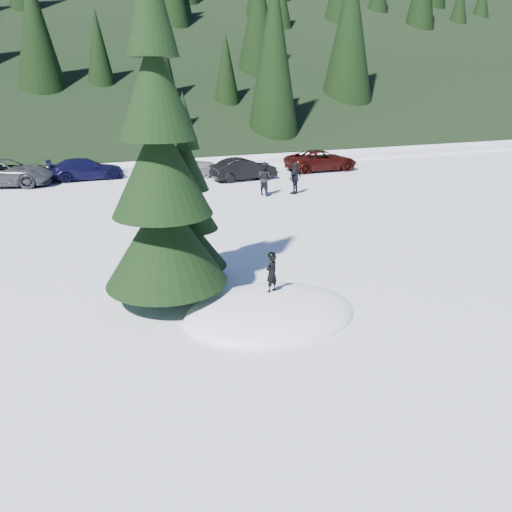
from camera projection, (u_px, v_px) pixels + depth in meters
name	position (u px, v px, depth m)	size (l,w,h in m)	color
ground	(270.00, 314.00, 12.72)	(200.00, 200.00, 0.00)	white
snow_mound	(270.00, 314.00, 12.72)	(4.48, 3.52, 0.96)	white
forest_hillside	(74.00, 17.00, 55.66)	(200.00, 60.00, 25.00)	black
spruce_tall	(161.00, 179.00, 12.39)	(3.20, 3.20, 8.60)	black
spruce_short	(188.00, 210.00, 14.38)	(2.20, 2.20, 5.37)	black
child_skier	(272.00, 273.00, 12.75)	(0.36, 0.24, 1.00)	black
adult_0	(265.00, 179.00, 25.82)	(0.84, 0.66, 1.73)	black
adult_1	(295.00, 178.00, 26.14)	(0.98, 0.41, 1.68)	black
car_2	(4.00, 173.00, 28.19)	(2.52, 5.46, 1.52)	#43454A
car_3	(86.00, 169.00, 30.12)	(1.79, 4.39, 1.28)	black
car_4	(181.00, 164.00, 31.00)	(1.78, 4.43, 1.51)	#919299
car_5	(244.00, 169.00, 29.97)	(1.39, 3.97, 1.31)	black
car_6	(321.00, 160.00, 33.18)	(2.24, 4.85, 1.35)	black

